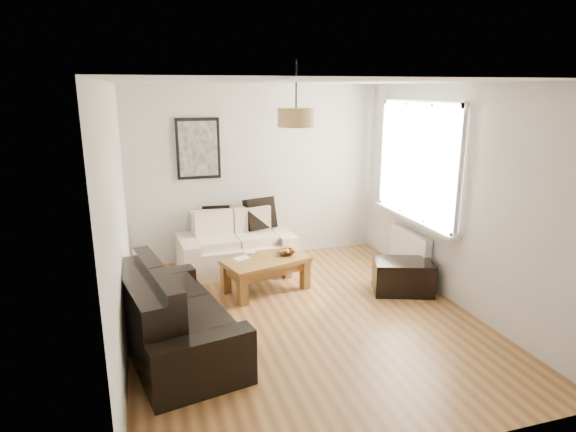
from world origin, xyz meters
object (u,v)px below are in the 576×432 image
object	(u,v)px
ottoman	(403,277)
coffee_table	(266,275)
loveseat_cream	(236,242)
sofa_leather	(175,312)

from	to	relation	value
ottoman	coffee_table	bearing A→B (deg)	161.65
loveseat_cream	ottoman	bearing A→B (deg)	-41.52
loveseat_cream	ottoman	world-z (taller)	loveseat_cream
sofa_leather	ottoman	xyz separation A→B (m)	(2.88, 0.60, -0.19)
sofa_leather	coffee_table	xyz separation A→B (m)	(1.21, 1.15, -0.19)
loveseat_cream	ottoman	xyz separation A→B (m)	(1.88, -1.46, -0.19)
sofa_leather	loveseat_cream	bearing A→B (deg)	-37.75
sofa_leather	coffee_table	bearing A→B (deg)	-58.33
loveseat_cream	sofa_leather	world-z (taller)	sofa_leather
sofa_leather	ottoman	bearing A→B (deg)	-90.04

